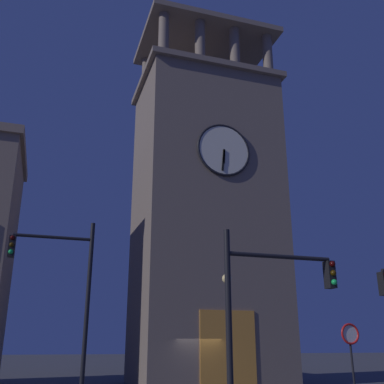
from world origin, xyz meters
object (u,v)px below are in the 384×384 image
street_lamp (228,310)px  no_horn_sign (351,341)px  traffic_signal_far (65,286)px  clocktower (206,213)px  traffic_signal_mid (267,300)px

street_lamp → no_horn_sign: street_lamp is taller
traffic_signal_far → clocktower: bearing=-131.5°
clocktower → no_horn_sign: size_ratio=8.69×
traffic_signal_far → no_horn_sign: traffic_signal_far is taller
traffic_signal_far → no_horn_sign: (-10.44, 1.78, -1.84)m
traffic_signal_far → street_lamp: traffic_signal_far is taller
no_horn_sign → street_lamp: bearing=-49.8°
traffic_signal_far → street_lamp: bearing=-163.1°
clocktower → traffic_signal_mid: size_ratio=5.07×
street_lamp → clocktower: bearing=-103.4°
traffic_signal_mid → street_lamp: bearing=-105.2°
traffic_signal_mid → street_lamp: 8.57m
traffic_signal_mid → traffic_signal_far: 7.85m
traffic_signal_mid → no_horn_sign: bearing=-142.3°
clocktower → traffic_signal_mid: 18.29m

